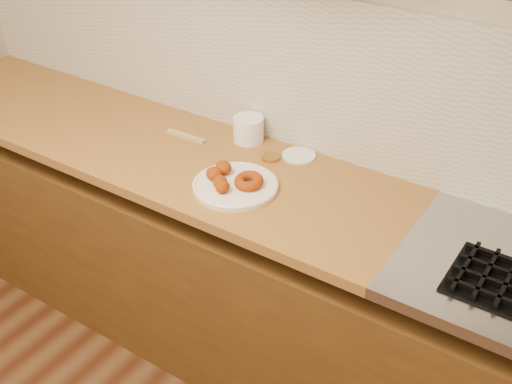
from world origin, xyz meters
TOP-DOWN VIEW (x-y plane):
  - wall_back at (0.00, 2.00)m, footprint 4.00×0.02m
  - base_cabinet at (0.00, 1.69)m, footprint 3.60×0.60m
  - butcher_block at (-0.65, 1.69)m, footprint 2.30×0.62m
  - backsplash at (0.00, 1.99)m, footprint 3.60×0.02m
  - donut_plate at (-0.11, 1.60)m, footprint 0.30×0.30m
  - ring_donut at (-0.06, 1.62)m, footprint 0.11×0.11m
  - fried_dough_chunks at (-0.16, 1.58)m, footprint 0.14×0.17m
  - plastic_tub at (-0.26, 1.91)m, footprint 0.14×0.14m
  - tub_lid at (-0.03, 1.91)m, footprint 0.15×0.15m
  - brass_jar_lid at (-0.11, 1.84)m, footprint 0.07×0.07m
  - wooden_utensil at (-0.48, 1.79)m, footprint 0.18×0.03m

SIDE VIEW (x-z plane):
  - base_cabinet at x=0.00m, z-range 0.00..0.77m
  - butcher_block at x=-0.65m, z-range 0.86..0.90m
  - tub_lid at x=-0.03m, z-range 0.90..0.91m
  - brass_jar_lid at x=-0.11m, z-range 0.90..0.91m
  - wooden_utensil at x=-0.48m, z-range 0.90..0.91m
  - donut_plate at x=-0.11m, z-range 0.90..0.92m
  - ring_donut at x=-0.06m, z-range 0.91..0.96m
  - fried_dough_chunks at x=-0.16m, z-range 0.92..0.96m
  - plastic_tub at x=-0.26m, z-range 0.90..1.00m
  - backsplash at x=0.00m, z-range 0.90..1.50m
  - wall_back at x=0.00m, z-range 0.00..2.70m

